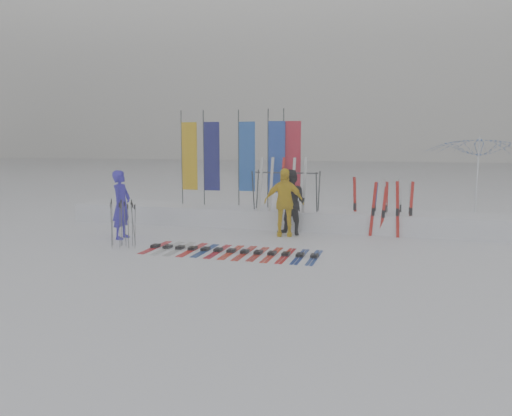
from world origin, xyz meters
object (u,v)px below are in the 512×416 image
(person_black, at_px, (291,202))
(tent_canopy, at_px, (477,182))
(ski_row, at_px, (231,251))
(person_yellow, at_px, (284,202))
(ski_rack, at_px, (286,186))
(person_blue, at_px, (122,205))

(person_black, bearing_deg, tent_canopy, 48.60)
(ski_row, bearing_deg, tent_canopy, 40.98)
(person_yellow, xyz_separation_m, ski_rack, (-0.18, 1.10, 0.39))
(ski_row, bearing_deg, person_yellow, 73.33)
(person_blue, height_order, tent_canopy, tent_canopy)
(person_blue, xyz_separation_m, ski_row, (3.58, -0.88, -0.94))
(person_blue, bearing_deg, person_black, -70.50)
(person_blue, height_order, ski_row, person_blue)
(person_black, relative_size, tent_canopy, 0.58)
(person_blue, xyz_separation_m, person_yellow, (4.34, 1.67, 0.02))
(person_blue, distance_m, person_black, 4.89)
(person_blue, xyz_separation_m, tent_canopy, (9.93, 4.64, 0.52))
(ski_row, xyz_separation_m, ski_rack, (0.58, 3.64, 1.35))
(person_black, height_order, ski_rack, person_black)
(ski_rack, bearing_deg, person_yellow, -80.48)
(person_black, bearing_deg, person_blue, -136.08)
(ski_rack, bearing_deg, tent_canopy, 17.95)
(person_black, xyz_separation_m, person_yellow, (-0.18, -0.19, 0.02))
(person_blue, relative_size, tent_canopy, 0.59)
(person_yellow, relative_size, ski_rack, 0.97)
(tent_canopy, relative_size, ski_rack, 1.63)
(tent_canopy, xyz_separation_m, ski_rack, (-5.77, -1.87, -0.11))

